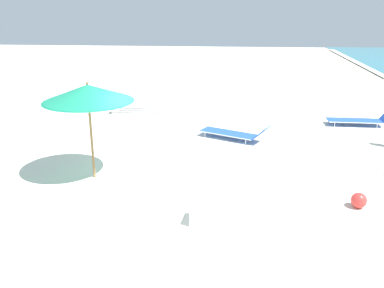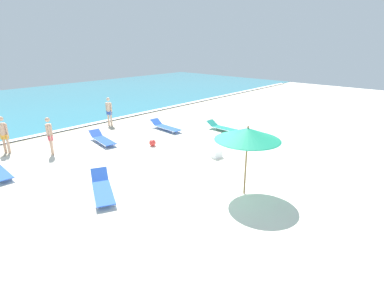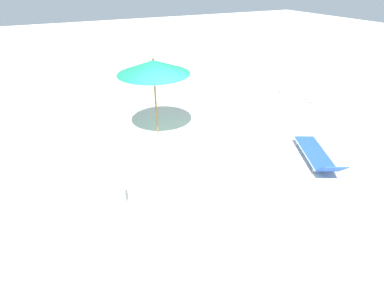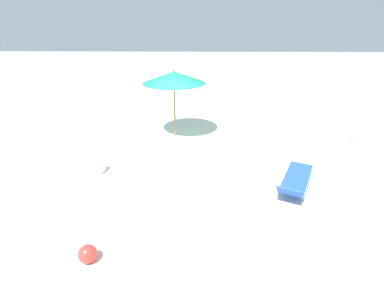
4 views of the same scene
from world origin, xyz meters
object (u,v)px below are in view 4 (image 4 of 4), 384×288
beach_umbrella (174,78)px  beach_ball (88,254)px  lounger_stack (346,130)px  cooler_box (95,166)px  sun_lounger_near_water_left (295,180)px

beach_umbrella → beach_ball: (1.15, 6.15, -1.98)m
lounger_stack → cooler_box: (8.40, 3.05, 0.02)m
sun_lounger_near_water_left → lounger_stack: bearing=-102.2°
beach_ball → cooler_box: bearing=-74.8°
lounger_stack → beach_ball: beach_ball is taller
lounger_stack → sun_lounger_near_water_left: sun_lounger_near_water_left is taller
sun_lounger_near_water_left → cooler_box: sun_lounger_near_water_left is taller
sun_lounger_near_water_left → beach_ball: (4.47, 2.59, -0.04)m
sun_lounger_near_water_left → cooler_box: (5.38, -0.77, -0.03)m
lounger_stack → cooler_box: 8.94m
lounger_stack → cooler_box: bearing=20.8°
beach_ball → cooler_box: size_ratio=0.62×
beach_umbrella → sun_lounger_near_water_left: 5.23m
beach_umbrella → sun_lounger_near_water_left: size_ratio=1.06×
beach_umbrella → sun_lounger_near_water_left: (-3.31, 3.56, -1.93)m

